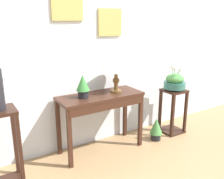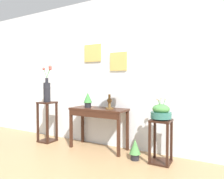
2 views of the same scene
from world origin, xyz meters
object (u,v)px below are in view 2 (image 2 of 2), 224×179
Objects in this scene: table_lamp at (109,88)px; potted_plant_on_console at (88,99)px; pedestal_stand_left at (47,122)px; pedestal_stand_right at (161,141)px; planter_bowl_wide_right at (161,112)px; flower_vase_tall_left at (47,89)px; console_table at (98,115)px; potted_plant_floor at (135,149)px.

potted_plant_on_console is (-0.46, -0.01, -0.21)m from table_lamp.
pedestal_stand_left is 2.31m from pedestal_stand_right.
table_lamp reaches higher than planter_bowl_wide_right.
potted_plant_on_console is 0.94m from flower_vase_tall_left.
console_table is at bearing -174.12° from table_lamp.
console_table is 1.42× the size of flower_vase_tall_left.
table_lamp is 1.09m from potted_plant_floor.
flower_vase_tall_left is (-0.92, -0.11, 0.17)m from potted_plant_on_console.
flower_vase_tall_left is 1.12× the size of pedestal_stand_right.
flower_vase_tall_left is (-1.15, -0.10, 0.44)m from console_table.
potted_plant_on_console reaches higher than console_table.
planter_bowl_wide_right reaches higher than potted_plant_floor.
planter_bowl_wide_right is (2.31, 0.03, 0.37)m from pedestal_stand_left.
potted_plant_floor is (0.78, -0.15, -0.45)m from console_table.
table_lamp is 1.38m from flower_vase_tall_left.
table_lamp reaches higher than potted_plant_on_console.
pedestal_stand_left is at bearing -179.32° from pedestal_stand_right.
flower_vase_tall_left is 2.42m from pedestal_stand_right.
flower_vase_tall_left is 2.28× the size of potted_plant_floor.
planter_bowl_wide_right is at bearing 0.67° from pedestal_stand_left.
planter_bowl_wide_right is at bearing 11.92° from potted_plant_floor.
planter_bowl_wide_right reaches higher than console_table.
flower_vase_tall_left is at bearing -175.26° from console_table.
flower_vase_tall_left is at bearing -173.02° from potted_plant_on_console.
pedestal_stand_right is 1.82× the size of planter_bowl_wide_right.
console_table reaches higher than pedestal_stand_right.
pedestal_stand_left reaches higher than potted_plant_floor.
table_lamp is 0.60× the size of pedestal_stand_left.
potted_plant_floor is (1.01, -0.17, -0.72)m from potted_plant_on_console.
console_table is 1.17m from planter_bowl_wide_right.
console_table is 3.79× the size of potted_plant_on_console.
table_lamp reaches higher than console_table.
potted_plant_floor is at bearing -168.08° from planter_bowl_wide_right.
potted_plant_on_console reaches higher than pedestal_stand_right.
table_lamp is at bearing 162.56° from potted_plant_floor.
console_table is 1.18m from pedestal_stand_left.
console_table is at bearing 4.74° from flower_vase_tall_left.
potted_plant_on_console is 1.05m from pedestal_stand_left.
console_table is 0.53m from table_lamp.
pedestal_stand_left is at bearing -179.33° from planter_bowl_wide_right.
potted_plant_on_console reaches higher than pedestal_stand_left.
flower_vase_tall_left reaches higher than console_table.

